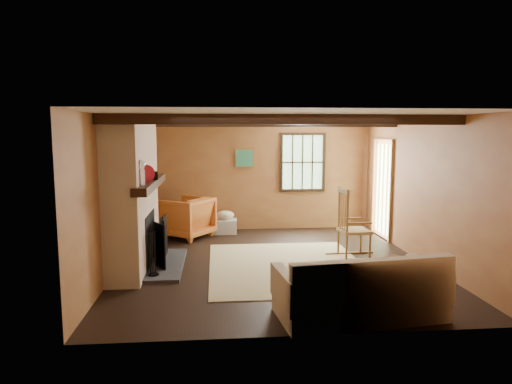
{
  "coord_description": "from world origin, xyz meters",
  "views": [
    {
      "loc": [
        -0.93,
        -7.32,
        2.15
      ],
      "look_at": [
        -0.25,
        0.4,
        1.15
      ],
      "focal_mm": 32.0,
      "sensor_mm": 36.0,
      "label": 1
    }
  ],
  "objects": [
    {
      "name": "ground",
      "position": [
        0.0,
        0.0,
        0.0
      ],
      "size": [
        5.5,
        5.5,
        0.0
      ],
      "primitive_type": "plane",
      "color": "black",
      "rests_on": "ground"
    },
    {
      "name": "armchair",
      "position": [
        -1.55,
        2.03,
        0.42
      ],
      "size": [
        1.28,
        1.27,
        0.84
      ],
      "primitive_type": "imported",
      "rotation": [
        0.0,
        0.0,
        -2.19
      ],
      "color": "#BF6026",
      "rests_on": "ground"
    },
    {
      "name": "laundry_basket",
      "position": [
        -0.74,
        2.35,
        0.15
      ],
      "size": [
        0.52,
        0.4,
        0.3
      ],
      "primitive_type": "cube",
      "rotation": [
        0.0,
        0.0,
        -0.04
      ],
      "color": "silver",
      "rests_on": "ground"
    },
    {
      "name": "firewood_pile",
      "position": [
        -1.82,
        2.6,
        0.13
      ],
      "size": [
        0.7,
        0.13,
        0.25
      ],
      "color": "#4F3A22",
      "rests_on": "ground"
    },
    {
      "name": "basket_pillow",
      "position": [
        -0.74,
        2.35,
        0.4
      ],
      "size": [
        0.42,
        0.36,
        0.19
      ],
      "primitive_type": "ellipsoid",
      "rotation": [
        0.0,
        0.0,
        -0.12
      ],
      "color": "silver",
      "rests_on": "laundry_basket"
    },
    {
      "name": "fireplace",
      "position": [
        -2.23,
        -0.0,
        1.1
      ],
      "size": [
        1.02,
        2.3,
        2.4
      ],
      "color": "#AD5943",
      "rests_on": "ground"
    },
    {
      "name": "room_envelope",
      "position": [
        0.22,
        0.26,
        1.63
      ],
      "size": [
        5.02,
        5.52,
        2.44
      ],
      "color": "#9F6738",
      "rests_on": "ground"
    },
    {
      "name": "rocking_chair",
      "position": [
        1.4,
        0.24,
        0.51
      ],
      "size": [
        0.91,
        0.53,
        1.22
      ],
      "rotation": [
        0.0,
        0.0,
        1.64
      ],
      "color": "tan",
      "rests_on": "ground"
    },
    {
      "name": "sofa",
      "position": [
        0.75,
        -2.33,
        0.28
      ],
      "size": [
        2.03,
        1.09,
        0.79
      ],
      "rotation": [
        0.0,
        0.0,
        0.12
      ],
      "color": "silver",
      "rests_on": "ground"
    },
    {
      "name": "rug",
      "position": [
        0.2,
        -0.2,
        0.0
      ],
      "size": [
        2.5,
        3.0,
        0.01
      ],
      "primitive_type": "cube",
      "color": "tan",
      "rests_on": "ground"
    }
  ]
}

